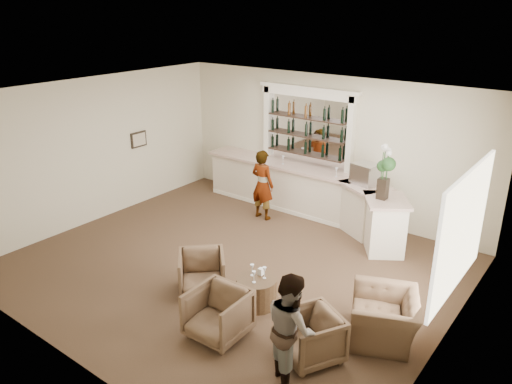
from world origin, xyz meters
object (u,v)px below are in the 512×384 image
sommelier (262,185)px  flower_vase (385,168)px  cocktail_table (257,291)px  espresso_machine (365,174)px  guest (291,328)px  armchair_left (202,273)px  armchair_far (384,317)px  armchair_right (311,336)px  bar_counter (307,193)px  armchair_center (218,314)px

sommelier → flower_vase: size_ratio=1.48×
cocktail_table → espresso_machine: espresso_machine is taller
guest → flower_vase: size_ratio=1.41×
armchair_left → armchair_far: (3.10, 0.70, -0.01)m
armchair_left → flower_vase: flower_vase is taller
cocktail_table → armchair_right: armchair_right is taller
espresso_machine → flower_vase: 0.98m
bar_counter → armchair_right: 5.19m
armchair_right → armchair_far: bearing=88.2°
bar_counter → cocktail_table: bearing=-70.5°
guest → armchair_center: bearing=33.7°
guest → bar_counter: bearing=-23.2°
flower_vase → sommelier: bearing=-177.7°
armchair_far → espresso_machine: bearing=-173.0°
cocktail_table → flower_vase: bearing=75.8°
guest → armchair_left: size_ratio=1.96×
flower_vase → armchair_right: bearing=-80.1°
armchair_far → espresso_machine: (-1.96, 3.26, 1.00)m
bar_counter → armchair_left: (0.32, -4.02, -0.20)m
armchair_right → sommelier: bearing=163.4°
sommelier → espresso_machine: bearing=-159.5°
cocktail_table → guest: (1.42, -1.13, 0.55)m
bar_counter → guest: size_ratio=3.59×
cocktail_table → armchair_far: 2.13m
armchair_left → espresso_machine: 4.24m
bar_counter → armchair_center: bearing=-74.0°
bar_counter → flower_vase: flower_vase is taller
espresso_machine → sommelier: bearing=-149.6°
guest → armchair_far: 1.76m
armchair_center → espresso_machine: 4.84m
sommelier → armchair_far: size_ratio=1.49×
cocktail_table → armchair_left: bearing=-165.8°
sommelier → guest: bearing=133.2°
armchair_left → flower_vase: 4.07m
armchair_right → flower_vase: flower_vase is taller
armchair_far → espresso_machine: espresso_machine is taller
sommelier → espresso_machine: 2.39m
cocktail_table → armchair_center: bearing=-87.5°
bar_counter → espresso_machine: size_ratio=11.06×
cocktail_table → armchair_right: bearing=-23.6°
bar_counter → sommelier: size_ratio=3.43×
guest → armchair_left: 2.62m
guest → espresso_machine: 5.03m
sommelier → flower_vase: (2.88, 0.12, 0.94)m
sommelier → armchair_center: (2.14, -4.03, -0.45)m
armchair_far → flower_vase: flower_vase is taller
sommelier → guest: sommelier is taller
sommelier → armchair_left: (1.08, -3.25, -0.46)m
bar_counter → flower_vase: bearing=-17.1°
cocktail_table → espresso_machine: bearing=88.1°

